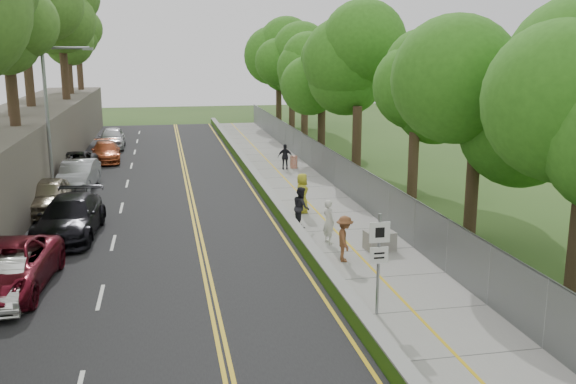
% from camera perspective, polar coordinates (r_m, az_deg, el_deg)
% --- Properties ---
extents(ground, '(140.00, 140.00, 0.00)m').
position_cam_1_polar(ground, '(22.12, 2.75, -8.07)').
color(ground, '#33511E').
rests_on(ground, ground).
extents(road, '(11.20, 66.00, 0.04)m').
position_cam_1_polar(road, '(35.94, -11.46, -0.15)').
color(road, black).
rests_on(road, ground).
extents(sidewalk, '(4.20, 66.00, 0.05)m').
position_cam_1_polar(sidewalk, '(36.72, 1.03, 0.39)').
color(sidewalk, gray).
rests_on(sidewalk, ground).
extents(jersey_barrier, '(0.42, 66.00, 0.60)m').
position_cam_1_polar(jersey_barrier, '(36.26, -2.52, 0.66)').
color(jersey_barrier, '#60E112').
rests_on(jersey_barrier, ground).
extents(chainlink_fence, '(0.04, 66.00, 2.00)m').
position_cam_1_polar(chainlink_fence, '(37.02, 4.22, 1.99)').
color(chainlink_fence, slate).
rests_on(chainlink_fence, ground).
extents(trees_fenceside, '(7.00, 66.00, 14.00)m').
position_cam_1_polar(trees_fenceside, '(37.09, 7.95, 11.26)').
color(trees_fenceside, '#3B8420').
rests_on(trees_fenceside, ground).
extents(streetlight, '(2.52, 0.22, 8.00)m').
position_cam_1_polar(streetlight, '(34.66, -20.25, 6.61)').
color(streetlight, gray).
rests_on(streetlight, ground).
extents(signpost, '(0.62, 0.09, 3.10)m').
position_cam_1_polar(signpost, '(19.03, 8.08, -5.40)').
color(signpost, gray).
rests_on(signpost, sidewalk).
extents(construction_barrel, '(0.49, 0.49, 0.81)m').
position_cam_1_polar(construction_barrel, '(42.60, 0.51, 2.69)').
color(construction_barrel, '#C82900').
rests_on(construction_barrel, sidewalk).
extents(concrete_block, '(1.20, 0.95, 0.74)m').
position_cam_1_polar(concrete_block, '(25.59, 8.15, -4.29)').
color(concrete_block, gray).
rests_on(concrete_block, sidewalk).
extents(car_1, '(1.64, 4.10, 1.33)m').
position_cam_1_polar(car_1, '(22.07, -23.96, -7.30)').
color(car_1, silver).
rests_on(car_1, road).
extents(car_2, '(3.13, 6.01, 1.62)m').
position_cam_1_polar(car_2, '(22.87, -23.81, -6.22)').
color(car_2, maroon).
rests_on(car_2, road).
extents(car_3, '(2.75, 5.92, 1.67)m').
position_cam_1_polar(car_3, '(28.50, -18.81, -2.14)').
color(car_3, black).
rests_on(car_3, road).
extents(car_4, '(2.07, 4.83, 1.63)m').
position_cam_1_polar(car_4, '(33.11, -20.56, -0.32)').
color(car_4, '#9D9076').
rests_on(car_4, road).
extents(car_5, '(2.10, 5.06, 1.63)m').
position_cam_1_polar(car_5, '(37.91, -18.14, 1.42)').
color(car_5, '#9FA2A5').
rests_on(car_5, road).
extents(car_6, '(2.56, 5.14, 1.40)m').
position_cam_1_polar(car_6, '(42.42, -18.40, 2.38)').
color(car_6, black).
rests_on(car_6, road).
extents(car_7, '(2.23, 4.90, 1.39)m').
position_cam_1_polar(car_7, '(46.82, -15.89, 3.45)').
color(car_7, '#9D4321').
rests_on(car_7, road).
extents(car_8, '(2.01, 4.91, 1.67)m').
position_cam_1_polar(car_8, '(53.01, -15.38, 4.66)').
color(car_8, silver).
rests_on(car_8, road).
extents(painter_0, '(0.62, 0.95, 1.92)m').
position_cam_1_polar(painter_0, '(30.87, 1.25, -0.10)').
color(painter_0, gold).
rests_on(painter_0, sidewalk).
extents(painter_1, '(0.63, 0.77, 1.81)m').
position_cam_1_polar(painter_1, '(26.10, 3.64, -2.62)').
color(painter_1, silver).
rests_on(painter_1, sidewalk).
extents(painter_2, '(0.72, 0.91, 1.82)m').
position_cam_1_polar(painter_2, '(28.38, 1.18, -1.34)').
color(painter_2, black).
rests_on(painter_2, sidewalk).
extents(painter_3, '(0.81, 1.21, 1.73)m').
position_cam_1_polar(painter_3, '(23.95, 5.05, -4.16)').
color(painter_3, brown).
rests_on(painter_3, sidewalk).
extents(person_far, '(1.03, 0.57, 1.67)m').
position_cam_1_polar(person_far, '(42.04, -0.25, 3.14)').
color(person_far, black).
rests_on(person_far, sidewalk).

